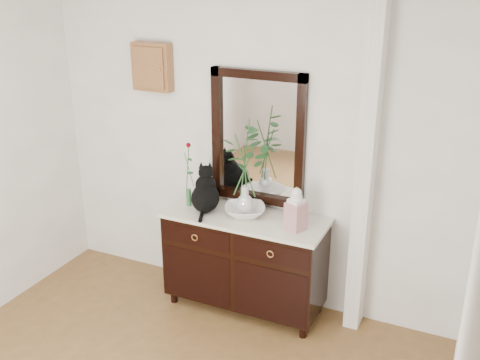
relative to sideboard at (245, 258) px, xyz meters
The scene contains 10 objects.
wall_back 0.92m from the sideboard, 111.80° to the left, with size 3.60×0.04×2.70m, color white.
pilaster 1.27m from the sideboard, 10.70° to the left, with size 0.12×0.20×2.70m, color white.
sideboard is the anchor object (origin of this frame).
wall_mirror 0.99m from the sideboard, 90.00° to the left, with size 0.80×0.06×1.10m.
key_cabinet 1.77m from the sideboard, 167.54° to the left, with size 0.35×0.10×0.40m, color brown.
cat 0.66m from the sideboard, behind, with size 0.26×0.33×0.38m, color black, non-canonical shape.
lotus_bowl 0.42m from the sideboard, 120.27° to the left, with size 0.33×0.33×0.08m, color silver.
vase_branches 0.80m from the sideboard, 120.27° to the left, with size 0.38×0.38×0.80m, color silver, non-canonical shape.
bud_vase_rose 0.84m from the sideboard, behind, with size 0.07×0.07×0.57m, color #31693A, non-canonical shape.
ginger_jar 0.71m from the sideboard, ahead, with size 0.13×0.13×0.35m, color silver, non-canonical shape.
Camera 1 is at (1.79, -2.02, 2.75)m, focal length 42.00 mm.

